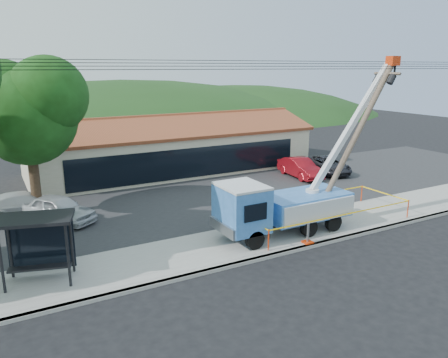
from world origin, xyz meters
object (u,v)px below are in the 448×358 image
bus_shelter (37,233)px  car_red (300,178)px  utility_truck (281,204)px  car_silver (60,224)px  car_white (27,217)px  leaning_pole (356,136)px  car_dark (328,174)px

bus_shelter → car_red: bearing=39.5°
utility_truck → car_silver: utility_truck is taller
bus_shelter → car_white: 9.00m
leaning_pole → car_red: leaning_pole is taller
leaning_pole → car_red: (3.78, 9.12, -4.81)m
leaning_pole → car_silver: 16.61m
leaning_pole → car_silver: (-14.02, 7.50, -4.81)m
utility_truck → car_silver: bearing=142.7°
car_white → car_dark: car_white is taller
utility_truck → bus_shelter: 11.24m
bus_shelter → utility_truck: bearing=13.7°
car_red → car_silver: bearing=-169.5°
car_dark → utility_truck: bearing=-126.8°
leaning_pole → bus_shelter: bearing=177.4°
leaning_pole → car_dark: (6.61, 9.13, -4.81)m
utility_truck → bus_shelter: (-11.22, 0.49, 0.42)m
car_red → car_dark: 2.83m
utility_truck → car_dark: (11.10, 8.89, -1.68)m
car_silver → leaning_pole: bearing=-64.1°
car_silver → car_red: car_silver is taller
bus_shelter → leaning_pole: bearing=13.5°
utility_truck → car_white: (-11.03, 9.24, -1.68)m
car_silver → car_white: size_ratio=0.91×
car_white → car_dark: (22.13, -0.35, 0.00)m
leaning_pole → car_dark: bearing=54.1°
bus_shelter → car_dark: bus_shelter is taller
car_red → car_white: car_red is taller
car_dark → car_silver: bearing=-160.9°
utility_truck → car_dark: size_ratio=2.25×
utility_truck → car_white: bearing=140.1°
leaning_pole → car_red: bearing=67.5°
bus_shelter → car_white: size_ratio=0.65×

